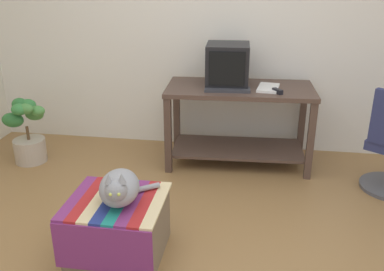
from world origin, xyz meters
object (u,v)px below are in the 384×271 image
object	(u,v)px
desk	(239,112)
stapler	(277,91)
book	(268,88)
keyboard	(227,89)
tv_monitor	(228,65)
ottoman_with_blanket	(118,227)
cat	(119,188)
potted_plant	(27,133)

from	to	relation	value
desk	stapler	world-z (taller)	stapler
desk	book	world-z (taller)	book
keyboard	book	bearing A→B (deg)	13.22
tv_monitor	ottoman_with_blanket	bearing A→B (deg)	-112.49
ottoman_with_blanket	stapler	xyz separation A→B (m)	(1.02, 1.38, 0.57)
tv_monitor	cat	size ratio (longest dim) A/B	0.95
tv_monitor	ottoman_with_blanket	size ratio (longest dim) A/B	0.68
potted_plant	stapler	size ratio (longest dim) A/B	5.59
book	ottoman_with_blanket	bearing A→B (deg)	-114.48
stapler	potted_plant	bearing A→B (deg)	146.44
tv_monitor	book	world-z (taller)	tv_monitor
tv_monitor	cat	xyz separation A→B (m)	(-0.53, -1.60, -0.43)
desk	cat	world-z (taller)	desk
tv_monitor	stapler	size ratio (longest dim) A/B	3.74
book	tv_monitor	bearing A→B (deg)	176.52
keyboard	book	distance (m)	0.37
tv_monitor	potted_plant	distance (m)	2.00
ottoman_with_blanket	book	bearing A→B (deg)	58.10
tv_monitor	book	xyz separation A→B (m)	(0.37, -0.07, -0.17)
potted_plant	cat	bearing A→B (deg)	-43.59
book	stapler	world-z (taller)	stapler
keyboard	potted_plant	xyz separation A→B (m)	(-1.88, -0.15, -0.47)
desk	tv_monitor	distance (m)	0.44
book	cat	xyz separation A→B (m)	(-0.90, -1.53, -0.26)
tv_monitor	book	distance (m)	0.42
potted_plant	stapler	bearing A→B (deg)	3.26
desk	tv_monitor	size ratio (longest dim) A/B	3.31
desk	tv_monitor	xyz separation A→B (m)	(-0.12, 0.04, 0.42)
keyboard	ottoman_with_blanket	world-z (taller)	keyboard
keyboard	ottoman_with_blanket	distance (m)	1.61
cat	keyboard	bearing A→B (deg)	57.79
cat	stapler	size ratio (longest dim) A/B	3.92
book	cat	size ratio (longest dim) A/B	0.68
cat	desk	bearing A→B (deg)	56.27
tv_monitor	stapler	world-z (taller)	tv_monitor
cat	stapler	distance (m)	1.73
book	cat	world-z (taller)	book
potted_plant	stapler	world-z (taller)	stapler
book	ottoman_with_blanket	xyz separation A→B (m)	(-0.94, -1.51, -0.56)
book	ottoman_with_blanket	world-z (taller)	book
ottoman_with_blanket	stapler	bearing A→B (deg)	53.65
cat	book	bearing A→B (deg)	48.31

